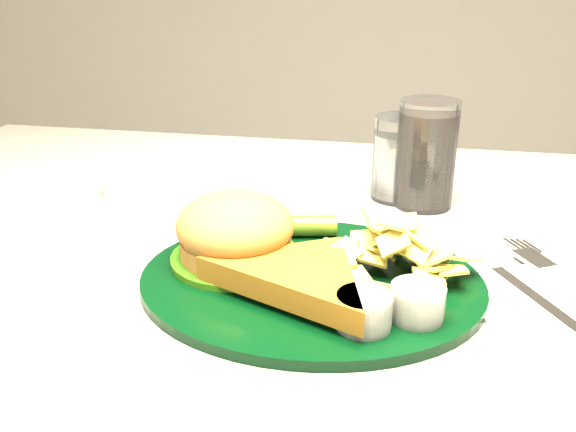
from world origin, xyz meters
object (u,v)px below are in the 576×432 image
Objects in this scene: cola_glass at (426,154)px; fork_napkin at (541,298)px; water_glass at (399,158)px; dinner_plate at (311,252)px.

cola_glass is 0.72× the size of fork_napkin.
water_glass is 0.58× the size of fork_napkin.
dinner_plate is 0.21m from fork_napkin.
water_glass is 0.28m from fork_napkin.
water_glass is (0.07, 0.25, 0.02)m from dinner_plate.
fork_napkin is at bearing 0.11° from dinner_plate.
dinner_plate is 2.46× the size of cola_glass.
fork_napkin is (0.20, 0.01, -0.03)m from dinner_plate.
water_glass is 0.04m from cola_glass.
cola_glass is (0.03, -0.02, 0.01)m from water_glass.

